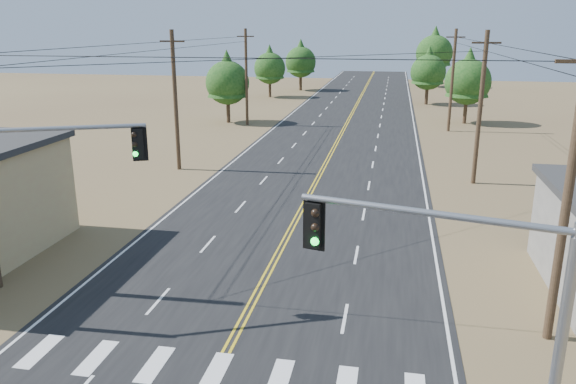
# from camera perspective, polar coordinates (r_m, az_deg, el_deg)

# --- Properties ---
(road) EXTENTS (15.00, 200.00, 0.02)m
(road) POSITION_cam_1_polar(r_m,az_deg,el_deg) (38.02, 2.80, 0.92)
(road) COLOR black
(road) RESTS_ON ground
(utility_pole_left_mid) EXTENTS (1.80, 0.30, 10.00)m
(utility_pole_left_mid) POSITION_cam_1_polar(r_m,az_deg,el_deg) (41.60, -11.37, 9.15)
(utility_pole_left_mid) COLOR #4C3826
(utility_pole_left_mid) RESTS_ON ground
(utility_pole_left_far) EXTENTS (1.80, 0.30, 10.00)m
(utility_pole_left_far) POSITION_cam_1_polar(r_m,az_deg,el_deg) (60.52, -4.25, 11.62)
(utility_pole_left_far) COLOR #4C3826
(utility_pole_left_far) RESTS_ON ground
(utility_pole_right_near) EXTENTS (1.80, 0.30, 10.00)m
(utility_pole_right_near) POSITION_cam_1_polar(r_m,az_deg,el_deg) (19.78, 26.56, -0.19)
(utility_pole_right_near) COLOR #4C3826
(utility_pole_right_near) RESTS_ON ground
(utility_pole_right_mid) EXTENTS (1.80, 0.30, 10.00)m
(utility_pole_right_mid) POSITION_cam_1_polar(r_m,az_deg,el_deg) (39.02, 18.95, 8.12)
(utility_pole_right_mid) COLOR #4C3826
(utility_pole_right_mid) RESTS_ON ground
(utility_pole_right_far) EXTENTS (1.80, 0.30, 10.00)m
(utility_pole_right_far) POSITION_cam_1_polar(r_m,az_deg,el_deg) (58.77, 16.34, 10.88)
(utility_pole_right_far) COLOR #4C3826
(utility_pole_right_far) RESTS_ON ground
(signal_mast_left) EXTENTS (5.79, 2.60, 7.09)m
(signal_mast_left) POSITION_cam_1_polar(r_m,az_deg,el_deg) (21.25, -25.56, 0.19)
(signal_mast_left) COLOR gray
(signal_mast_left) RESTS_ON ground
(signal_mast_right) EXTENTS (5.37, 1.49, 6.81)m
(signal_mast_right) POSITION_cam_1_polar(r_m,az_deg,el_deg) (12.18, 18.64, -11.84)
(signal_mast_right) COLOR gray
(signal_mast_right) RESTS_ON ground
(tree_left_near) EXTENTS (4.72, 4.72, 7.86)m
(tree_left_near) POSITION_cam_1_polar(r_m,az_deg,el_deg) (62.20, -6.19, 11.42)
(tree_left_near) COLOR #3F2D1E
(tree_left_near) RESTS_ON ground
(tree_left_mid) EXTENTS (4.62, 4.62, 7.70)m
(tree_left_mid) POSITION_cam_1_polar(r_m,az_deg,el_deg) (85.08, -1.87, 12.77)
(tree_left_mid) COLOR #3F2D1E
(tree_left_mid) RESTS_ON ground
(tree_left_far) EXTENTS (4.99, 4.99, 8.31)m
(tree_left_far) POSITION_cam_1_polar(r_m,az_deg,el_deg) (94.27, 1.30, 13.37)
(tree_left_far) COLOR #3F2D1E
(tree_left_far) RESTS_ON ground
(tree_right_near) EXTENTS (4.89, 4.89, 8.15)m
(tree_right_near) POSITION_cam_1_polar(r_m,az_deg,el_deg) (64.21, 17.84, 11.05)
(tree_right_near) COLOR #3F2D1E
(tree_right_near) RESTS_ON ground
(tree_right_mid) EXTENTS (4.67, 4.67, 7.78)m
(tree_right_mid) POSITION_cam_1_polar(r_m,az_deg,el_deg) (79.07, 14.07, 12.06)
(tree_right_mid) COLOR #3F2D1E
(tree_right_mid) RESTS_ON ground
(tree_right_far) EXTENTS (6.23, 6.23, 10.38)m
(tree_right_far) POSITION_cam_1_polar(r_m,az_deg,el_deg) (102.61, 14.66, 13.82)
(tree_right_far) COLOR #3F2D1E
(tree_right_far) RESTS_ON ground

